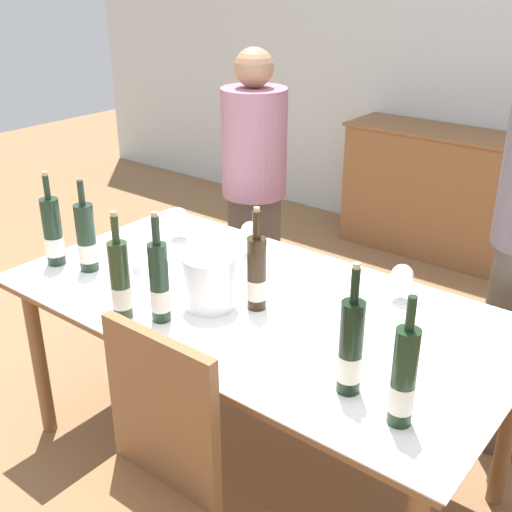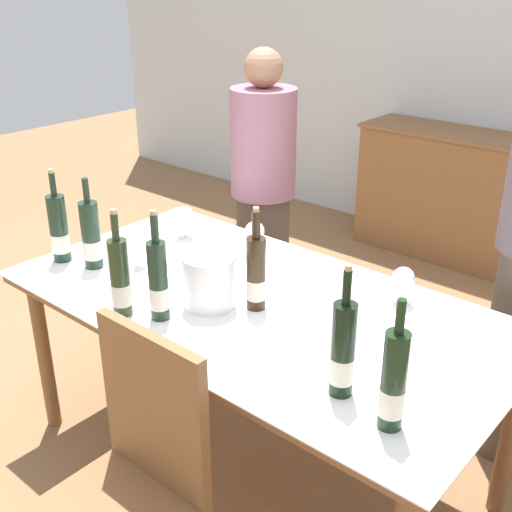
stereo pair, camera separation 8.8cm
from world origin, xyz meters
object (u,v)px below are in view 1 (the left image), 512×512
at_px(wine_bottle_5, 159,284).
at_px(wine_glass_0, 178,218).
at_px(wine_glass_2, 133,250).
at_px(dining_table, 256,316).
at_px(person_host, 254,201).
at_px(wine_bottle_6, 351,350).
at_px(wine_bottle_2, 120,282).
at_px(wine_bottle_4, 53,234).
at_px(sideboard_cabinet, 457,197).
at_px(wine_glass_3, 250,232).
at_px(wine_bottle_3, 87,240).
at_px(wine_glass_1, 121,272).
at_px(chair_near_front, 140,476).
at_px(wine_bottle_0, 403,380).
at_px(wine_glass_4, 402,276).
at_px(ice_bucket, 210,280).
at_px(wine_bottle_1, 257,274).

height_order(wine_bottle_5, wine_glass_0, wine_bottle_5).
bearing_deg(wine_glass_2, dining_table, 10.48).
bearing_deg(person_host, wine_bottle_6, -42.13).
xyz_separation_m(wine_bottle_2, wine_bottle_5, (0.12, 0.07, 0.00)).
bearing_deg(wine_bottle_6, wine_glass_2, 171.61).
bearing_deg(wine_bottle_4, sideboard_cabinet, 76.83).
relative_size(sideboard_cabinet, wine_glass_3, 10.78).
relative_size(wine_bottle_4, person_host, 0.26).
bearing_deg(sideboard_cabinet, dining_table, -85.26).
bearing_deg(sideboard_cabinet, person_host, -105.92).
bearing_deg(wine_bottle_6, wine_bottle_3, 177.45).
relative_size(wine_bottle_2, wine_bottle_4, 1.00).
relative_size(dining_table, wine_glass_1, 13.06).
distance_m(wine_bottle_4, chair_near_front, 1.15).
bearing_deg(person_host, wine_glass_3, -52.98).
relative_size(wine_bottle_5, wine_glass_1, 2.75).
relative_size(wine_bottle_4, wine_glass_3, 2.65).
bearing_deg(wine_glass_3, dining_table, -48.57).
bearing_deg(wine_bottle_0, wine_glass_3, 148.62).
distance_m(wine_bottle_6, person_host, 1.65).
height_order(wine_bottle_0, wine_glass_4, wine_bottle_0).
bearing_deg(dining_table, wine_bottle_2, -127.93).
distance_m(wine_glass_0, chair_near_front, 1.28).
bearing_deg(wine_glass_0, person_host, 93.78).
relative_size(wine_bottle_0, wine_glass_4, 2.69).
xyz_separation_m(sideboard_cabinet, wine_bottle_5, (0.03, -2.79, 0.46)).
distance_m(dining_table, ice_bucket, 0.24).
xyz_separation_m(wine_glass_2, person_host, (-0.13, 0.94, -0.09)).
bearing_deg(wine_bottle_0, wine_bottle_4, 178.36).
xyz_separation_m(wine_bottle_3, wine_glass_4, (1.10, 0.54, -0.03)).
distance_m(sideboard_cabinet, dining_table, 2.50).
bearing_deg(wine_glass_0, wine_glass_1, -66.91).
xyz_separation_m(wine_bottle_1, chair_near_front, (0.11, -0.68, -0.35)).
distance_m(wine_bottle_1, wine_bottle_3, 0.74).
xyz_separation_m(ice_bucket, wine_bottle_5, (-0.07, -0.18, 0.03)).
distance_m(ice_bucket, person_host, 1.13).
distance_m(wine_glass_0, person_host, 0.60).
height_order(wine_bottle_2, wine_glass_0, wine_bottle_2).
bearing_deg(wine_bottle_4, wine_glass_2, 27.16).
relative_size(wine_glass_3, person_host, 0.10).
height_order(dining_table, person_host, person_host).
bearing_deg(wine_bottle_2, wine_bottle_0, 4.38).
bearing_deg(person_host, ice_bucket, -59.75).
relative_size(ice_bucket, person_host, 0.13).
height_order(wine_bottle_2, wine_bottle_3, wine_bottle_2).
relative_size(dining_table, wine_glass_0, 12.90).
relative_size(wine_bottle_0, wine_glass_2, 2.92).
bearing_deg(wine_bottle_0, sideboard_cabinet, 108.53).
height_order(sideboard_cabinet, wine_bottle_6, wine_bottle_6).
distance_m(dining_table, wine_bottle_1, 0.20).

